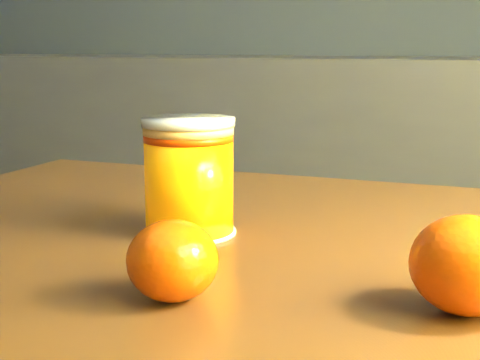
% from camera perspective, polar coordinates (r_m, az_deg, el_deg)
% --- Properties ---
extents(kitchen_counter, '(3.15, 0.60, 0.90)m').
position_cam_1_polar(kitchen_counter, '(2.15, -4.16, -1.59)').
color(kitchen_counter, '#47474C').
rests_on(kitchen_counter, ground).
extents(juice_glass, '(0.08, 0.08, 0.10)m').
position_cam_1_polar(juice_glass, '(0.59, -4.37, 0.23)').
color(juice_glass, orange).
rests_on(juice_glass, table).
extents(orange_front, '(0.08, 0.08, 0.05)m').
position_cam_1_polar(orange_front, '(0.44, -5.76, -6.84)').
color(orange_front, '#E34C04').
rests_on(orange_front, table).
extents(orange_back, '(0.09, 0.09, 0.06)m').
position_cam_1_polar(orange_back, '(0.44, 18.81, -6.86)').
color(orange_back, '#E34C04').
rests_on(orange_back, table).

